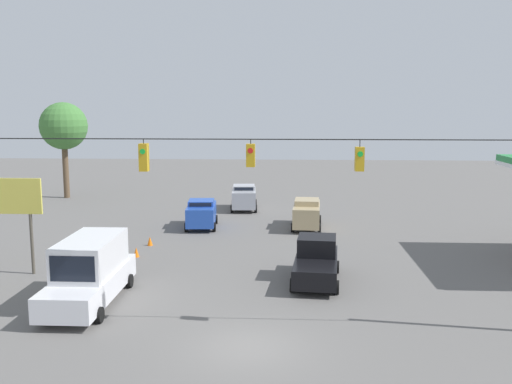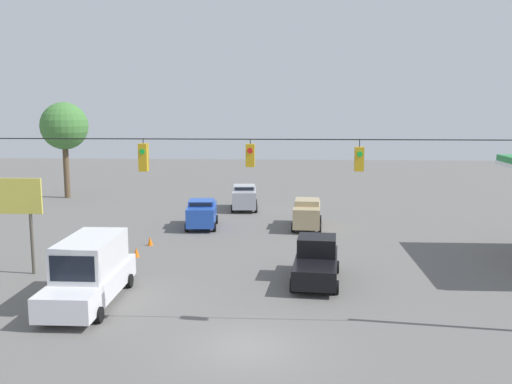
{
  "view_description": "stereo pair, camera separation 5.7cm",
  "coord_description": "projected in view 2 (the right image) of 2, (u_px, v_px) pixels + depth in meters",
  "views": [
    {
      "loc": [
        -1.29,
        19.2,
        8.55
      ],
      "look_at": [
        0.18,
        -9.1,
        4.2
      ],
      "focal_mm": 40.0,
      "sensor_mm": 36.0,
      "label": 1
    },
    {
      "loc": [
        -1.34,
        19.19,
        8.55
      ],
      "look_at": [
        0.18,
        -9.1,
        4.2
      ],
      "focal_mm": 40.0,
      "sensor_mm": 36.0,
      "label": 2
    }
  ],
  "objects": [
    {
      "name": "overhead_signal_span",
      "position": [
        248.0,
        200.0,
        21.31
      ],
      "size": [
        23.8,
        0.38,
        8.15
      ],
      "color": "slate",
      "rests_on": "ground_plane"
    },
    {
      "name": "tree_horizon_left",
      "position": [
        64.0,
        127.0,
        51.93
      ],
      "size": [
        4.31,
        4.31,
        8.78
      ],
      "color": "brown",
      "rests_on": "ground_plane"
    },
    {
      "name": "pickup_truck_black_crossing_near",
      "position": [
        316.0,
        262.0,
        27.76
      ],
      "size": [
        2.59,
        5.3,
        2.12
      ],
      "color": "black",
      "rests_on": "ground_plane"
    },
    {
      "name": "box_truck_white_parked_shoulder",
      "position": [
        90.0,
        271.0,
        24.77
      ],
      "size": [
        2.52,
        6.79,
        2.82
      ],
      "color": "silver",
      "rests_on": "ground_plane"
    },
    {
      "name": "traffic_cone_third",
      "position": [
        126.0,
        264.0,
        29.79
      ],
      "size": [
        0.33,
        0.33,
        0.56
      ],
      "primitive_type": "cone",
      "color": "orange",
      "rests_on": "ground_plane"
    },
    {
      "name": "traffic_cone_nearest",
      "position": [
        101.0,
        292.0,
        25.4
      ],
      "size": [
        0.33,
        0.33,
        0.56
      ],
      "primitive_type": "cone",
      "color": "orange",
      "rests_on": "ground_plane"
    },
    {
      "name": "sedan_silver_withflow_deep",
      "position": [
        244.0,
        197.0,
        46.69
      ],
      "size": [
        2.31,
        4.14,
        2.03
      ],
      "color": "#A8AAB2",
      "rests_on": "ground_plane"
    },
    {
      "name": "sedan_tan_oncoming_deep",
      "position": [
        307.0,
        213.0,
        39.75
      ],
      "size": [
        2.22,
        4.67,
        2.03
      ],
      "color": "tan",
      "rests_on": "ground_plane"
    },
    {
      "name": "roadside_billboard",
      "position": [
        1.0,
        203.0,
        28.65
      ],
      "size": [
        4.22,
        0.16,
        4.92
      ],
      "color": "#4C473D",
      "rests_on": "ground_plane"
    },
    {
      "name": "traffic_cone_fourth",
      "position": [
        136.0,
        252.0,
        32.27
      ],
      "size": [
        0.33,
        0.33,
        0.56
      ],
      "primitive_type": "cone",
      "color": "orange",
      "rests_on": "ground_plane"
    },
    {
      "name": "traffic_cone_second",
      "position": [
        113.0,
        277.0,
        27.67
      ],
      "size": [
        0.33,
        0.33,
        0.56
      ],
      "primitive_type": "cone",
      "color": "orange",
      "rests_on": "ground_plane"
    },
    {
      "name": "traffic_cone_fifth",
      "position": [
        150.0,
        241.0,
        34.91
      ],
      "size": [
        0.33,
        0.33,
        0.56
      ],
      "primitive_type": "cone",
      "color": "orange",
      "rests_on": "ground_plane"
    },
    {
      "name": "sedan_blue_withflow_far",
      "position": [
        202.0,
        213.0,
        39.88
      ],
      "size": [
        2.34,
        4.14,
        1.96
      ],
      "color": "#234CB2",
      "rests_on": "ground_plane"
    },
    {
      "name": "ground_plane",
      "position": [
        247.0,
        347.0,
        20.31
      ],
      "size": [
        140.0,
        140.0,
        0.0
      ],
      "primitive_type": "plane",
      "color": "#605E5B"
    }
  ]
}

